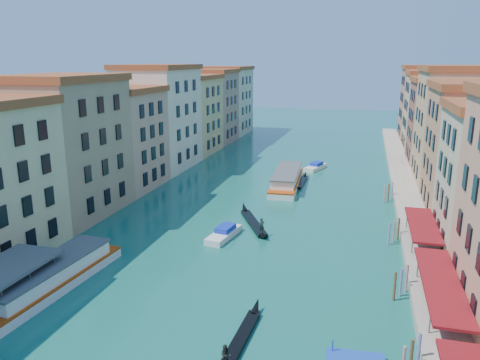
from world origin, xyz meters
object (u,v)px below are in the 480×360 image
object	(u,v)px
vaporetto_far	(287,179)
gondola_fore	(253,222)
vaporetto_near	(51,277)
gondola_right	(240,339)

from	to	relation	value
vaporetto_far	gondola_fore	size ratio (longest dim) A/B	1.56
vaporetto_near	gondola_right	bearing A→B (deg)	-7.48
vaporetto_near	gondola_fore	xyz separation A→B (m)	(14.94, 23.08, -0.76)
vaporetto_near	vaporetto_far	bearing A→B (deg)	74.28
gondola_fore	vaporetto_near	bearing A→B (deg)	-150.34
vaporetto_near	vaporetto_far	distance (m)	47.35
gondola_fore	gondola_right	distance (m)	27.69
vaporetto_near	vaporetto_far	size ratio (longest dim) A/B	0.95
vaporetto_near	vaporetto_far	xyz separation A→B (m)	(15.87, 44.61, 0.06)
vaporetto_far	gondola_right	distance (m)	48.90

